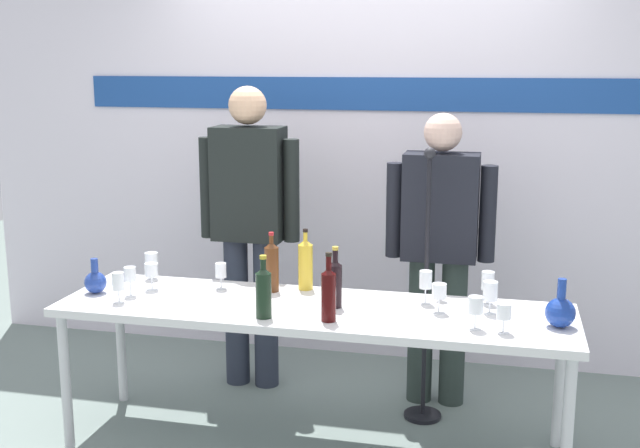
{
  "coord_description": "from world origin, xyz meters",
  "views": [
    {
      "loc": [
        0.87,
        -3.51,
        1.88
      ],
      "look_at": [
        0.0,
        0.15,
        1.1
      ],
      "focal_mm": 44.26,
      "sensor_mm": 36.0,
      "label": 1
    }
  ],
  "objects_px": {
    "presenter_left": "(250,219)",
    "microphone_stand": "(425,332)",
    "wine_bottle_2": "(264,291)",
    "wine_bottle_3": "(305,263)",
    "wine_bottle_1": "(329,293)",
    "wine_glass_right_4": "(488,281)",
    "wine_glass_left_0": "(118,282)",
    "wine_glass_right_1": "(439,292)",
    "wine_glass_right_2": "(426,280)",
    "decanter_blue_left": "(95,281)",
    "display_table": "(313,317)",
    "wine_glass_left_4": "(151,260)",
    "wine_bottle_0": "(272,266)",
    "wine_glass_left_2": "(221,271)",
    "wine_glass_left_1": "(151,270)",
    "presenter_right": "(439,242)",
    "wine_glass_right_5": "(490,291)",
    "wine_glass_right_3": "(476,306)",
    "decanter_blue_right": "(560,311)",
    "wine_bottle_4": "(335,282)",
    "wine_glass_right_0": "(504,312)"
  },
  "relations": [
    {
      "from": "decanter_blue_left",
      "to": "decanter_blue_right",
      "type": "height_order",
      "value": "decanter_blue_right"
    },
    {
      "from": "wine_glass_right_4",
      "to": "microphone_stand",
      "type": "bearing_deg",
      "value": 145.31
    },
    {
      "from": "wine_glass_left_1",
      "to": "wine_glass_right_4",
      "type": "distance_m",
      "value": 1.69
    },
    {
      "from": "decanter_blue_left",
      "to": "wine_glass_left_0",
      "type": "xyz_separation_m",
      "value": [
        0.19,
        -0.12,
        0.04
      ]
    },
    {
      "from": "wine_glass_left_2",
      "to": "wine_glass_left_4",
      "type": "relative_size",
      "value": 0.95
    },
    {
      "from": "wine_glass_right_3",
      "to": "wine_glass_right_5",
      "type": "distance_m",
      "value": 0.24
    },
    {
      "from": "wine_bottle_3",
      "to": "wine_glass_right_3",
      "type": "height_order",
      "value": "wine_bottle_3"
    },
    {
      "from": "wine_glass_right_0",
      "to": "microphone_stand",
      "type": "distance_m",
      "value": 0.82
    },
    {
      "from": "display_table",
      "to": "wine_glass_left_1",
      "type": "height_order",
      "value": "wine_glass_left_1"
    },
    {
      "from": "microphone_stand",
      "to": "wine_glass_right_4",
      "type": "bearing_deg",
      "value": -34.69
    },
    {
      "from": "display_table",
      "to": "wine_glass_right_3",
      "type": "height_order",
      "value": "wine_glass_right_3"
    },
    {
      "from": "wine_glass_right_3",
      "to": "wine_glass_right_5",
      "type": "xyz_separation_m",
      "value": [
        0.06,
        0.24,
        -0.0
      ]
    },
    {
      "from": "display_table",
      "to": "presenter_left",
      "type": "xyz_separation_m",
      "value": [
        -0.54,
        0.68,
        0.33
      ]
    },
    {
      "from": "decanter_blue_left",
      "to": "wine_bottle_3",
      "type": "relative_size",
      "value": 0.57
    },
    {
      "from": "wine_glass_left_4",
      "to": "wine_bottle_2",
      "type": "bearing_deg",
      "value": -31.91
    },
    {
      "from": "decanter_blue_left",
      "to": "wine_bottle_2",
      "type": "height_order",
      "value": "wine_bottle_2"
    },
    {
      "from": "wine_glass_left_2",
      "to": "wine_bottle_3",
      "type": "bearing_deg",
      "value": 12.86
    },
    {
      "from": "wine_bottle_1",
      "to": "wine_bottle_4",
      "type": "height_order",
      "value": "wine_bottle_1"
    },
    {
      "from": "wine_glass_right_1",
      "to": "decanter_blue_left",
      "type": "bearing_deg",
      "value": -177.34
    },
    {
      "from": "wine_bottle_2",
      "to": "microphone_stand",
      "type": "bearing_deg",
      "value": 44.75
    },
    {
      "from": "wine_bottle_2",
      "to": "microphone_stand",
      "type": "relative_size",
      "value": 0.2
    },
    {
      "from": "wine_bottle_0",
      "to": "wine_bottle_4",
      "type": "bearing_deg",
      "value": -26.62
    },
    {
      "from": "wine_bottle_3",
      "to": "wine_glass_left_2",
      "type": "xyz_separation_m",
      "value": [
        -0.43,
        -0.1,
        -0.04
      ]
    },
    {
      "from": "presenter_left",
      "to": "microphone_stand",
      "type": "height_order",
      "value": "presenter_left"
    },
    {
      "from": "wine_glass_right_4",
      "to": "microphone_stand",
      "type": "relative_size",
      "value": 0.11
    },
    {
      "from": "presenter_left",
      "to": "wine_glass_right_0",
      "type": "height_order",
      "value": "presenter_left"
    },
    {
      "from": "decanter_blue_left",
      "to": "display_table",
      "type": "bearing_deg",
      "value": 2.03
    },
    {
      "from": "wine_bottle_4",
      "to": "wine_glass_right_1",
      "type": "xyz_separation_m",
      "value": [
        0.49,
        0.03,
        -0.02
      ]
    },
    {
      "from": "wine_glass_left_1",
      "to": "decanter_blue_right",
      "type": "bearing_deg",
      "value": -3.57
    },
    {
      "from": "presenter_right",
      "to": "wine_glass_right_5",
      "type": "bearing_deg",
      "value": -64.36
    },
    {
      "from": "wine_glass_left_2",
      "to": "wine_glass_right_5",
      "type": "bearing_deg",
      "value": -4.04
    },
    {
      "from": "presenter_left",
      "to": "wine_bottle_2",
      "type": "xyz_separation_m",
      "value": [
        0.36,
        -0.9,
        -0.14
      ]
    },
    {
      "from": "wine_bottle_1",
      "to": "wine_glass_right_3",
      "type": "bearing_deg",
      "value": 3.45
    },
    {
      "from": "wine_bottle_2",
      "to": "wine_glass_left_0",
      "type": "xyz_separation_m",
      "value": [
        -0.76,
        0.06,
        -0.02
      ]
    },
    {
      "from": "wine_bottle_0",
      "to": "wine_glass_left_1",
      "type": "relative_size",
      "value": 2.22
    },
    {
      "from": "presenter_left",
      "to": "wine_glass_right_0",
      "type": "relative_size",
      "value": 13.23
    },
    {
      "from": "display_table",
      "to": "wine_glass_left_4",
      "type": "bearing_deg",
      "value": 164.05
    },
    {
      "from": "presenter_right",
      "to": "wine_glass_right_1",
      "type": "relative_size",
      "value": 11.43
    },
    {
      "from": "wine_bottle_0",
      "to": "wine_glass_left_2",
      "type": "bearing_deg",
      "value": -175.62
    },
    {
      "from": "wine_bottle_0",
      "to": "decanter_blue_right",
      "type": "bearing_deg",
      "value": -9.74
    },
    {
      "from": "wine_bottle_1",
      "to": "wine_glass_right_4",
      "type": "bearing_deg",
      "value": 31.86
    },
    {
      "from": "wine_bottle_2",
      "to": "wine_bottle_3",
      "type": "relative_size",
      "value": 0.93
    },
    {
      "from": "wine_glass_left_2",
      "to": "wine_glass_right_3",
      "type": "bearing_deg",
      "value": -14.36
    },
    {
      "from": "wine_bottle_4",
      "to": "wine_glass_right_1",
      "type": "relative_size",
      "value": 2.1
    },
    {
      "from": "wine_glass_right_1",
      "to": "wine_glass_right_2",
      "type": "xyz_separation_m",
      "value": [
        -0.08,
        0.13,
        0.01
      ]
    },
    {
      "from": "wine_glass_left_1",
      "to": "decanter_blue_left",
      "type": "bearing_deg",
      "value": -153.37
    },
    {
      "from": "wine_glass_left_0",
      "to": "wine_glass_right_1",
      "type": "bearing_deg",
      "value": 7.27
    },
    {
      "from": "wine_glass_left_1",
      "to": "wine_glass_right_5",
      "type": "relative_size",
      "value": 0.9
    },
    {
      "from": "wine_bottle_0",
      "to": "microphone_stand",
      "type": "bearing_deg",
      "value": 18.53
    },
    {
      "from": "wine_glass_left_1",
      "to": "wine_glass_right_0",
      "type": "height_order",
      "value": "wine_glass_left_1"
    }
  ]
}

